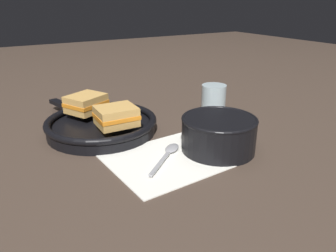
{
  "coord_description": "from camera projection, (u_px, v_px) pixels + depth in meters",
  "views": [
    {
      "loc": [
        -0.39,
        -0.63,
        0.34
      ],
      "look_at": [
        -0.01,
        0.0,
        0.04
      ],
      "focal_mm": 35.0,
      "sensor_mm": 36.0,
      "label": 1
    }
  ],
  "objects": [
    {
      "name": "ground_plane",
      "position": [
        171.0,
        142.0,
        0.81
      ],
      "size": [
        4.0,
        4.0,
        0.0
      ],
      "primitive_type": "plane",
      "color": "#47382D"
    },
    {
      "name": "napkin",
      "position": [
        168.0,
        159.0,
        0.72
      ],
      "size": [
        0.26,
        0.23,
        0.0
      ],
      "color": "white",
      "rests_on": "ground_plane"
    },
    {
      "name": "soup_bowl",
      "position": [
        219.0,
        132.0,
        0.75
      ],
      "size": [
        0.17,
        0.17,
        0.08
      ],
      "color": "black",
      "rests_on": "ground_plane"
    },
    {
      "name": "spoon",
      "position": [
        169.0,
        152.0,
        0.74
      ],
      "size": [
        0.13,
        0.12,
        0.01
      ],
      "rotation": [
        0.0,
        0.0,
        0.7
      ],
      "color": "#9E9EA3",
      "rests_on": "napkin"
    },
    {
      "name": "skillet",
      "position": [
        101.0,
        125.0,
        0.86
      ],
      "size": [
        0.29,
        0.41,
        0.04
      ],
      "color": "black",
      "rests_on": "ground_plane"
    },
    {
      "name": "sandwich_near_left",
      "position": [
        116.0,
        116.0,
        0.8
      ],
      "size": [
        0.1,
        0.09,
        0.05
      ],
      "rotation": [
        0.0,
        0.0,
        6.25
      ],
      "color": "tan",
      "rests_on": "skillet"
    },
    {
      "name": "sandwich_near_right",
      "position": [
        86.0,
        103.0,
        0.89
      ],
      "size": [
        0.12,
        0.12,
        0.05
      ],
      "rotation": [
        0.0,
        0.0,
        9.89
      ],
      "color": "tan",
      "rests_on": "skillet"
    },
    {
      "name": "drinking_glass",
      "position": [
        213.0,
        102.0,
        0.95
      ],
      "size": [
        0.07,
        0.07,
        0.1
      ],
      "color": "silver",
      "rests_on": "ground_plane"
    }
  ]
}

